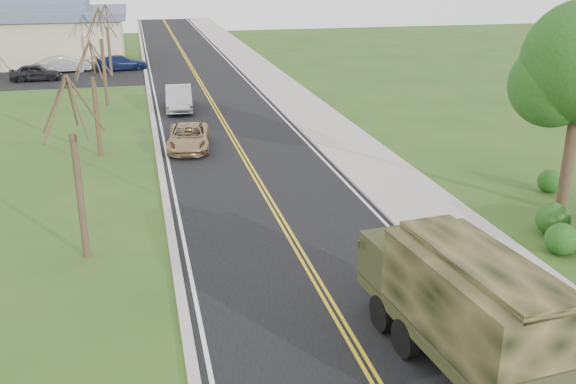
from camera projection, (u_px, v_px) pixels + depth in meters
name	position (u px, v px, depth m)	size (l,w,h in m)	color
road	(202.00, 85.00, 50.41)	(8.00, 120.00, 0.01)	black
curb_right	(254.00, 82.00, 51.29)	(0.30, 120.00, 0.12)	#9E998E
sidewalk_right	(275.00, 81.00, 51.67)	(3.20, 120.00, 0.10)	#9E998E
curb_left	(148.00, 87.00, 49.50)	(0.30, 120.00, 0.10)	#9E998E
bare_tree_a	(78.00, 182.00, 20.57)	(1.93, 2.26, 6.08)	#38281C
bare_tree_b	(96.00, 107.00, 31.60)	(1.83, 2.14, 5.73)	#38281C
bare_tree_c	(104.00, 64.00, 42.47)	(2.04, 2.39, 6.42)	#38281C
bare_tree_d	(109.00, 45.00, 53.52)	(1.88, 2.20, 5.91)	#38281C
commercial_building	(14.00, 34.00, 60.66)	(25.50, 21.50, 5.65)	tan
military_truck	(461.00, 299.00, 15.11)	(2.83, 6.57, 3.18)	black
suv_champagne	(188.00, 137.00, 33.33)	(2.09, 4.54, 1.26)	#9A7D57
sedan_silver	(179.00, 98.00, 41.89)	(1.66, 4.75, 1.57)	#A9AAAE
lot_car_dark	(36.00, 73.00, 51.93)	(1.61, 4.00, 1.36)	black
lot_car_silver	(65.00, 64.00, 55.81)	(1.49, 4.27, 1.41)	#9FA0A4
lot_car_navy	(121.00, 63.00, 56.91)	(1.84, 4.53, 1.32)	#101B3D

